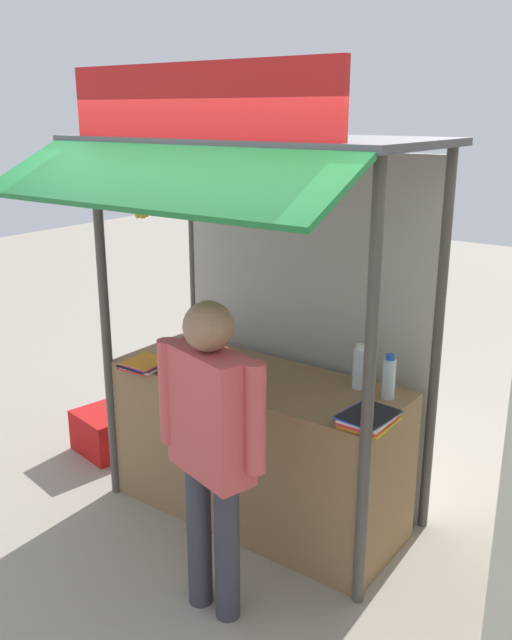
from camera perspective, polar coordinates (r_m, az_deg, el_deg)
ground_plane at (r=4.50m, az=0.00°, el=-15.76°), size 20.00×20.00×0.00m
stall_counter at (r=4.27m, az=0.00°, el=-10.51°), size 1.82×0.69×0.93m
stall_structure at (r=3.97m, az=1.07°, el=5.05°), size 2.02×1.58×2.66m
water_bottle_front_left at (r=4.49m, az=-4.20°, el=-1.06°), size 0.07×0.07×0.25m
water_bottle_center at (r=3.80m, az=11.05°, el=-4.77°), size 0.07×0.07×0.26m
water_bottle_far_right at (r=3.91m, az=8.60°, el=-3.96°), size 0.07×0.07×0.26m
water_bottle_left at (r=4.25m, az=-3.12°, el=-2.31°), size 0.06×0.06×0.22m
magazine_stack_right at (r=4.26m, az=-9.24°, el=-3.63°), size 0.26×0.28×0.05m
magazine_stack_rear_center at (r=3.52m, az=9.36°, el=-8.13°), size 0.27×0.31×0.06m
magazine_stack_back_left at (r=3.93m, az=-2.10°, el=-5.22°), size 0.24×0.25×0.05m
banana_bunch_inner_left at (r=3.39m, az=-2.92°, el=9.68°), size 0.10×0.10×0.26m
banana_bunch_leftmost at (r=3.24m, az=0.67°, el=8.72°), size 0.09×0.09×0.28m
banana_bunch_rightmost at (r=3.77m, az=-9.64°, el=9.38°), size 0.09×0.09×0.30m
vendor_person at (r=3.27m, az=-3.82°, el=-9.49°), size 0.62×0.32×1.63m
plastic_crate at (r=5.28m, az=-12.09°, el=-9.01°), size 0.52×0.52×0.31m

